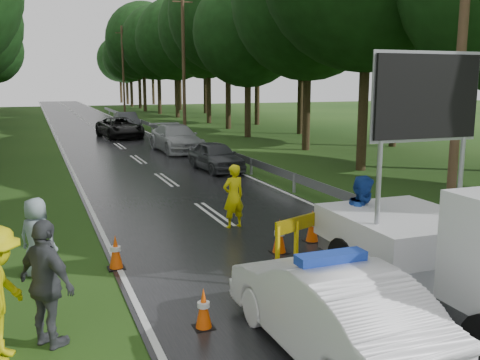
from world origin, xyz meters
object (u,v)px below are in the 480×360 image
queue_car_first (216,156)px  queue_car_second (176,138)px  queue_car_third (120,128)px  officer (233,196)px  queue_car_fourth (127,121)px  barrier (322,224)px  police_sedan (329,309)px  work_truck (475,253)px  civilian (363,222)px

queue_car_first → queue_car_second: 6.90m
queue_car_second → queue_car_third: (-1.80, 8.63, -0.04)m
officer → queue_car_fourth: officer is taller
barrier → queue_car_fourth: bearing=65.3°
police_sedan → officer: 6.94m
work_truck → queue_car_first: work_truck is taller
queue_car_second → queue_car_fourth: (-0.23, 15.01, -0.06)m
queue_car_third → queue_car_second: bearing=-85.6°
barrier → civilian: (0.70, -0.50, 0.09)m
work_truck → barrier: work_truck is taller
barrier → civilian: 0.86m
work_truck → barrier: (-0.89, 3.36, -0.28)m
barrier → queue_car_fourth: (1.57, 34.37, -0.22)m
barrier → work_truck: bearing=-97.4°
civilian → queue_car_fourth: 34.89m
work_truck → queue_car_second: work_truck is taller
civilian → work_truck: bearing=-117.0°
civilian → officer: bearing=79.6°
barrier → officer: (-0.75, 3.42, -0.04)m
police_sedan → officer: size_ratio=2.44×
officer → queue_car_second: size_ratio=0.34×
queue_car_fourth → barrier: bearing=-93.3°
police_sedan → queue_car_fourth: police_sedan is taller
queue_car_third → barrier: bearing=-97.4°
police_sedan → work_truck: work_truck is taller
queue_car_second → queue_car_third: size_ratio=1.02×
officer → queue_car_first: bearing=-116.8°
officer → queue_car_first: 9.40m
police_sedan → queue_car_fourth: bearing=-96.6°
officer → queue_car_third: size_ratio=0.34×
queue_car_third → queue_car_fourth: bearing=68.8°
queue_car_first → officer: bearing=-109.9°
police_sedan → officer: officer is taller
barrier → queue_car_first: bearing=59.7°
police_sedan → work_truck: size_ratio=0.76×
queue_car_third → queue_car_first: bearing=-90.8°
civilian → queue_car_third: (-0.70, 28.50, -0.29)m
work_truck → officer: work_truck is taller
queue_car_fourth → officer: bearing=-95.0°
queue_car_first → queue_car_third: size_ratio=0.74×
barrier → officer: officer is taller
queue_car_first → civilian: bearing=-99.0°
civilian → queue_car_second: bearing=56.1°
civilian → queue_car_first: bearing=54.5°
police_sedan → barrier: bearing=-119.7°
queue_car_first → barrier: bearing=-102.4°
police_sedan → civilian: bearing=-132.4°
work_truck → civilian: 2.87m
police_sedan → barrier: (1.84, 3.43, 0.21)m
officer → civilian: civilian is taller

